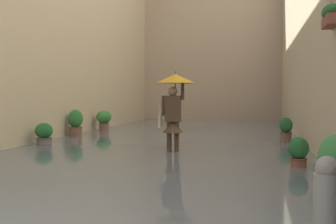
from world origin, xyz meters
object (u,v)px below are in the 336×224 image
Objects in this scene: potted_plant_far_right at (104,120)px; potted_plant_mid_right at (76,124)px; mooring_bollard at (327,198)px; potted_plant_far_left at (286,130)px; person_wading at (174,98)px; potted_plant_near_right at (44,135)px; potted_plant_near_left at (299,153)px; potted_plant_mid_left at (335,166)px.

potted_plant_mid_right is (0.11, 2.48, -0.00)m from potted_plant_far_right.
potted_plant_far_left is at bearing -90.97° from mooring_bollard.
person_wading is 2.96× the size of potted_plant_near_right.
potted_plant_mid_right is at bearing -37.40° from potted_plant_near_left.
person_wading is 2.08× the size of potted_plant_mid_right.
potted_plant_mid_right reaches higher than potted_plant_far_right.
potted_plant_mid_left is at bearing 95.44° from potted_plant_near_left.
mooring_bollard is (0.15, 8.92, -0.00)m from potted_plant_far_left.
potted_plant_mid_left is at bearing 124.53° from person_wading.
potted_plant_mid_left is 0.96× the size of potted_plant_mid_right.
person_wading is at bearing 166.76° from potted_plant_near_right.
potted_plant_mid_right is (6.71, -0.20, 0.09)m from potted_plant_far_left.
person_wading is 6.97m from potted_plant_far_right.
potted_plant_mid_left is 8.58m from potted_plant_near_right.
potted_plant_near_right is (6.81, -5.23, -0.16)m from potted_plant_mid_left.
potted_plant_mid_left is at bearing 142.48° from potted_plant_near_right.
person_wading is 3.42m from potted_plant_near_left.
potted_plant_near_left is at bearing 130.85° from potted_plant_far_right.
potted_plant_far_right is 1.09× the size of potted_plant_far_left.
potted_plant_far_right reaches higher than potted_plant_near_left.
potted_plant_mid_left is (-6.78, 10.10, 0.01)m from potted_plant_far_right.
potted_plant_near_right is at bearing -46.05° from mooring_bollard.
mooring_bollard reaches higher than potted_plant_far_left.
potted_plant_near_left is (-6.56, 2.68, 0.00)m from potted_plant_near_right.
potted_plant_mid_left is 1.11× the size of mooring_bollard.
mooring_bollard is at bearing 114.48° from person_wading.
mooring_bollard is (0.08, 4.04, 0.06)m from potted_plant_near_left.
potted_plant_far_left is at bearing 157.95° from potted_plant_far_right.
potted_plant_mid_right reaches higher than potted_plant_far_left.
potted_plant_mid_left is (-2.98, 4.33, -0.87)m from person_wading.
potted_plant_far_left is 6.72m from potted_plant_mid_right.
potted_plant_near_left is at bearing -84.56° from potted_plant_mid_left.
potted_plant_mid_right is 2.40m from potted_plant_near_right.
person_wading is 2.34× the size of potted_plant_far_right.
potted_plant_near_right is at bearing 91.93° from potted_plant_mid_right.
potted_plant_near_left is (-2.73, 1.78, -1.03)m from person_wading.
potted_plant_near_right is (0.03, 4.87, -0.15)m from potted_plant_far_right.
potted_plant_mid_right reaches higher than potted_plant_near_right.
mooring_bollard is at bearing 89.03° from potted_plant_far_left.
potted_plant_mid_left reaches higher than mooring_bollard.
person_wading is at bearing 139.86° from potted_plant_mid_right.
potted_plant_near_left is (-6.64, 5.08, -0.15)m from potted_plant_mid_right.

